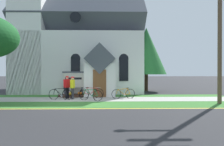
{
  "coord_description": "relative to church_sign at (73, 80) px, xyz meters",
  "views": [
    {
      "loc": [
        2.36,
        -12.35,
        1.92
      ],
      "look_at": [
        2.67,
        3.25,
        1.83
      ],
      "focal_mm": 31.35,
      "sensor_mm": 36.0,
      "label": 1
    }
  ],
  "objects": [
    {
      "name": "cyclist_in_white_jersey",
      "position": [
        -0.08,
        -2.06,
        -0.3
      ],
      "size": [
        0.44,
        0.58,
        1.63
      ],
      "color": "black",
      "rests_on": "ground"
    },
    {
      "name": "cyclist_in_green_jersey",
      "position": [
        0.35,
        -2.29,
        -0.32
      ],
      "size": [
        0.28,
        0.74,
        1.6
      ],
      "color": "#2D2D33",
      "rests_on": "ground"
    },
    {
      "name": "utility_pole",
      "position": [
        9.52,
        -4.3,
        3.82
      ],
      "size": [
        3.12,
        0.28,
        9.16
      ],
      "color": "brown",
      "rests_on": "ground"
    },
    {
      "name": "bicycle_blue",
      "position": [
        1.67,
        -2.87,
        -0.87
      ],
      "size": [
        1.64,
        0.67,
        0.79
      ],
      "color": "black",
      "rests_on": "ground"
    },
    {
      "name": "church_lawn",
      "position": [
        0.11,
        -0.4,
        -1.24
      ],
      "size": [
        24.0,
        1.58,
        0.01
      ],
      "primitive_type": "cube",
      "color": "#38722D",
      "rests_on": "ground"
    },
    {
      "name": "curb_paint_stripe",
      "position": [
        0.11,
        -5.83,
        -1.24
      ],
      "size": [
        28.0,
        0.16,
        0.01
      ],
      "primitive_type": "cube",
      "color": "yellow",
      "rests_on": "ground"
    },
    {
      "name": "bicycle_yellow",
      "position": [
        3.95,
        -1.97,
        -0.88
      ],
      "size": [
        1.71,
        0.34,
        0.79
      ],
      "color": "black",
      "rests_on": "ground"
    },
    {
      "name": "bicycle_white",
      "position": [
        -0.46,
        -2.47,
        -0.86
      ],
      "size": [
        1.71,
        0.42,
        0.85
      ],
      "color": "black",
      "rests_on": "ground"
    },
    {
      "name": "flower_bed",
      "position": [
        0.0,
        -0.46,
        -1.16
      ],
      "size": [
        2.24,
        2.24,
        0.34
      ],
      "color": "#382319",
      "rests_on": "ground"
    },
    {
      "name": "bicycle_red",
      "position": [
        1.62,
        -1.72,
        -0.87
      ],
      "size": [
        1.76,
        0.26,
        0.83
      ],
      "color": "black",
      "rests_on": "ground"
    },
    {
      "name": "roadside_conifer",
      "position": [
        6.64,
        3.38,
        2.76
      ],
      "size": [
        3.96,
        3.96,
        6.33
      ],
      "color": "#3D2D1E",
      "rests_on": "ground"
    },
    {
      "name": "ground",
      "position": [
        0.48,
        0.33,
        -1.25
      ],
      "size": [
        140.0,
        140.0,
        0.0
      ],
      "primitive_type": "plane",
      "color": "#2B2B2D"
    },
    {
      "name": "sidewalk_slab",
      "position": [
        0.11,
        -2.3,
        -1.24
      ],
      "size": [
        32.0,
        2.22,
        0.01
      ],
      "primitive_type": "cube",
      "color": "#A8A59E",
      "rests_on": "ground"
    },
    {
      "name": "grass_verge",
      "position": [
        0.11,
        -4.54,
        -1.24
      ],
      "size": [
        32.0,
        2.28,
        0.01
      ],
      "primitive_type": "cube",
      "color": "#38722D",
      "rests_on": "ground"
    },
    {
      "name": "church_building",
      "position": [
        -0.26,
        4.76,
        3.68
      ],
      "size": [
        12.06,
        11.24,
        13.37
      ],
      "color": "white",
      "rests_on": "ground"
    },
    {
      "name": "church_sign",
      "position": [
        0.0,
        0.0,
        0.0
      ],
      "size": [
        1.82,
        0.2,
        1.96
      ],
      "color": "#474C56",
      "rests_on": "ground"
    }
  ]
}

